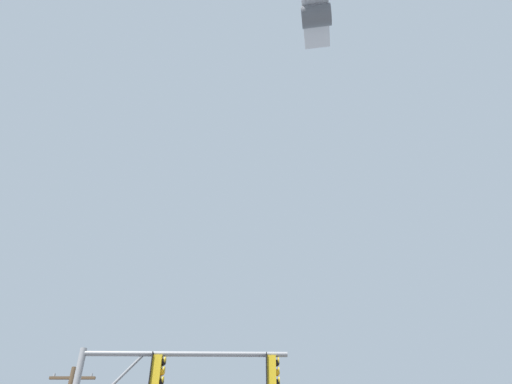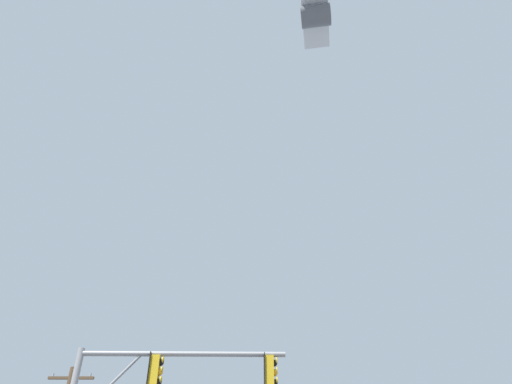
{
  "view_description": "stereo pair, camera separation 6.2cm",
  "coord_description": "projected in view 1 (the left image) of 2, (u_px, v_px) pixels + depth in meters",
  "views": [
    {
      "loc": [
        0.47,
        -5.76,
        1.11
      ],
      "look_at": [
        0.46,
        13.41,
        15.85
      ],
      "focal_mm": 34.91,
      "sensor_mm": 36.0,
      "label": 1
    },
    {
      "loc": [
        0.53,
        -5.76,
        1.11
      ],
      "look_at": [
        0.46,
        13.41,
        15.85
      ],
      "focal_mm": 34.91,
      "sensor_mm": 36.0,
      "label": 2
    }
  ],
  "objects": []
}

